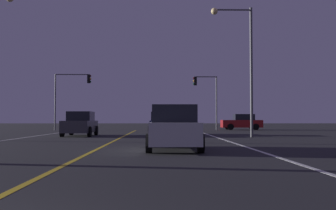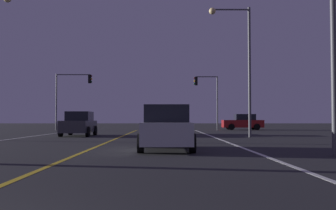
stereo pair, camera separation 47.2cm
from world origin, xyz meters
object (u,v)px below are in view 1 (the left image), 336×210
Objects in this scene: car_ahead_far at (162,124)px; traffic_light_near_right at (206,91)px; street_lamp_right_far at (242,55)px; traffic_light_near_left at (72,88)px; car_crossing_side at (242,122)px; car_oncoming at (80,124)px; car_lead_same_lane at (174,128)px.

car_ahead_far is 0.76× the size of traffic_light_near_right.
car_ahead_far is 0.51× the size of street_lamp_right_far.
traffic_light_near_left reaches higher than car_ahead_far.
car_crossing_side is 0.73× the size of traffic_light_near_left.
traffic_light_near_left is at bearing -47.54° from street_lamp_right_far.
traffic_light_near_right is at bearing 0.00° from traffic_light_near_left.
car_oncoming is 14.42m from traffic_light_near_left.
car_ahead_far is at bearing -39.51° from street_lamp_right_far.
traffic_light_near_right reaches higher than car_ahead_far.
car_oncoming is 6.03m from car_ahead_far.
traffic_light_near_left is 21.45m from street_lamp_right_far.
traffic_light_near_right is 15.86m from street_lamp_right_far.
car_oncoming is 17.35m from traffic_light_near_right.
car_oncoming is 0.51× the size of street_lamp_right_far.
traffic_light_near_right is at bearing -88.28° from street_lamp_right_far.
car_ahead_far is at bearing 1.35° from car_lead_same_lane.
street_lamp_right_far is (14.46, -15.81, 0.97)m from traffic_light_near_left.
car_lead_same_lane and car_ahead_far have the same top height.
car_crossing_side is at bearing 3.88° from traffic_light_near_left.
car_lead_same_lane is 1.00× the size of car_crossing_side.
car_ahead_far is (5.72, 1.93, 0.00)m from car_oncoming.
street_lamp_right_far is (5.14, -4.24, 4.53)m from car_ahead_far.
car_oncoming and car_lead_same_lane have the same top height.
car_oncoming is at bearing 26.00° from car_lead_same_lane.
car_crossing_side is at bearing -163.29° from traffic_light_near_right.
traffic_light_near_right reaches higher than car_oncoming.
car_ahead_far is 15.28m from traffic_light_near_left.
traffic_light_near_left reaches higher than traffic_light_near_right.
car_lead_same_lane is at bearing 64.59° from street_lamp_right_far.
traffic_light_near_right is at bearing 16.71° from car_crossing_side.
car_oncoming is 0.76× the size of traffic_light_near_right.
car_lead_same_lane is 0.73× the size of traffic_light_near_left.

